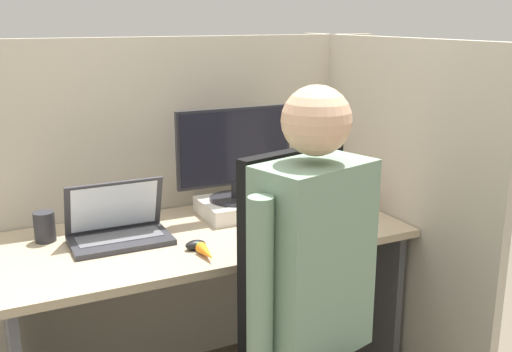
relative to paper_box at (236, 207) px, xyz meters
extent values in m
cube|color=#B7AD99|center=(-0.19, 0.23, -0.04)|extent=(2.03, 0.04, 1.47)
cube|color=#B7AD99|center=(0.60, -0.21, -0.04)|extent=(0.04, 1.33, 1.47)
cube|color=tan|center=(-0.19, -0.14, -0.05)|extent=(1.53, 0.69, 0.03)
cube|color=#4C4C51|center=(0.54, -0.14, -0.42)|extent=(0.03, 0.59, 0.71)
cube|color=white|center=(0.00, 0.00, 0.00)|extent=(0.29, 0.26, 0.07)
cylinder|color=#232328|center=(0.00, 0.00, 0.04)|extent=(0.22, 0.22, 0.01)
cylinder|color=#232328|center=(0.00, 0.00, 0.08)|extent=(0.04, 0.04, 0.07)
cube|color=#232328|center=(0.00, 0.00, 0.26)|extent=(0.50, 0.02, 0.32)
cube|color=black|center=(0.00, -0.01, 0.26)|extent=(0.48, 0.00, 0.29)
cube|color=#2D2D33|center=(-0.51, -0.11, -0.02)|extent=(0.36, 0.22, 0.02)
cube|color=#5B5B60|center=(-0.51, -0.10, -0.01)|extent=(0.31, 0.12, 0.00)
cube|color=#2D2D33|center=(-0.51, -0.04, 0.09)|extent=(0.36, 0.08, 0.21)
cube|color=silver|center=(-0.51, -0.05, 0.09)|extent=(0.32, 0.06, 0.18)
ellipsoid|color=black|center=(-0.29, -0.29, -0.02)|extent=(0.08, 0.04, 0.04)
cube|color=#A31919|center=(0.46, -0.18, -0.01)|extent=(0.05, 0.13, 0.05)
cone|color=orange|center=(-0.28, -0.39, -0.01)|extent=(0.04, 0.11, 0.04)
cylinder|color=green|center=(-0.28, -0.32, -0.01)|extent=(0.02, 0.02, 0.02)
cube|color=black|center=(-0.04, -0.56, 0.03)|extent=(0.43, 0.17, 0.67)
cube|color=gray|center=(-0.11, -0.81, 0.09)|extent=(0.38, 0.29, 0.58)
sphere|color=#D8A884|center=(-0.11, -0.81, 0.50)|extent=(0.20, 0.20, 0.20)
cylinder|color=gray|center=(-0.31, -0.86, 0.09)|extent=(0.07, 0.07, 0.46)
cylinder|color=gray|center=(0.08, -0.75, 0.09)|extent=(0.07, 0.07, 0.46)
cylinder|color=#232328|center=(0.32, 0.00, 0.02)|extent=(0.07, 0.07, 0.10)
cylinder|color=#28282D|center=(-0.76, 0.03, 0.02)|extent=(0.08, 0.08, 0.11)
camera|label=1|loc=(-0.97, -2.19, 0.77)|focal=42.00mm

